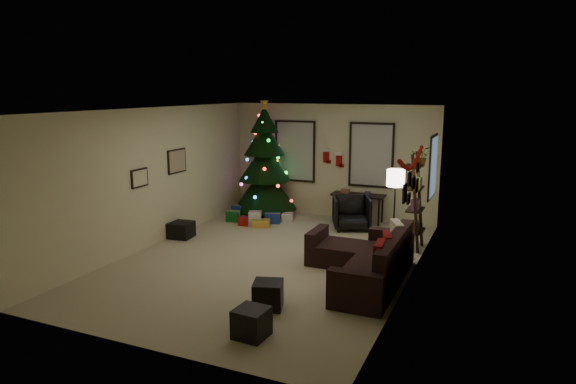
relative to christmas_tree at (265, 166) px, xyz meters
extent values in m
plane|color=#BBAF8E|center=(1.57, -3.04, -1.19)|extent=(7.00, 7.00, 0.00)
plane|color=white|center=(1.57, -3.04, 1.51)|extent=(7.00, 7.00, 0.00)
plane|color=beige|center=(1.57, 0.46, 0.16)|extent=(5.00, 0.00, 5.00)
plane|color=beige|center=(1.57, -6.54, 0.16)|extent=(5.00, 0.00, 5.00)
plane|color=beige|center=(-0.93, -3.04, 0.16)|extent=(0.00, 7.00, 7.00)
plane|color=beige|center=(4.07, -3.04, 0.16)|extent=(0.00, 7.00, 7.00)
cube|color=#728CB2|center=(0.62, 0.43, 0.36)|extent=(0.94, 0.02, 1.35)
cube|color=beige|center=(0.62, 0.43, 0.36)|extent=(0.94, 0.03, 1.35)
cube|color=#728CB2|center=(2.52, 0.43, 0.36)|extent=(0.94, 0.02, 1.35)
cube|color=beige|center=(2.52, 0.43, 0.36)|extent=(0.94, 0.03, 1.35)
cube|color=#728CB2|center=(4.04, -0.49, 0.31)|extent=(0.05, 0.27, 1.17)
cube|color=beige|center=(4.04, -0.49, 0.31)|extent=(0.05, 0.45, 1.17)
cylinder|color=black|center=(0.00, 0.00, -1.02)|extent=(0.11, 0.11, 0.34)
cone|color=black|center=(0.00, 0.00, -0.51)|extent=(1.55, 1.55, 1.08)
cone|color=black|center=(0.00, 0.00, 0.12)|extent=(1.27, 1.27, 0.91)
cone|color=black|center=(0.00, 0.00, 0.69)|extent=(1.00, 1.00, 0.80)
cone|color=black|center=(0.00, 0.00, 1.14)|extent=(0.68, 0.68, 0.63)
cylinder|color=maroon|center=(0.00, 0.00, -1.17)|extent=(1.25, 1.25, 0.05)
cube|color=navy|center=(-0.48, -0.49, -1.05)|extent=(0.26, 0.26, 0.28)
cube|color=silver|center=(0.22, -0.99, -1.04)|extent=(0.28, 0.25, 0.30)
cube|color=gold|center=(0.42, -1.09, -1.12)|extent=(0.40, 0.30, 0.15)
cube|color=maroon|center=(0.02, -1.14, -1.09)|extent=(0.22, 0.22, 0.20)
cube|color=#14591E|center=(-0.38, -0.94, -1.07)|extent=(0.30, 0.22, 0.25)
cube|color=navy|center=(0.52, -0.69, -1.08)|extent=(0.35, 0.28, 0.22)
cube|color=silver|center=(0.77, -0.39, -1.10)|extent=(0.25, 0.30, 0.18)
cube|color=black|center=(3.60, -3.40, -1.01)|extent=(0.79, 2.11, 0.37)
cube|color=black|center=(3.90, -3.40, -0.59)|extent=(0.20, 2.11, 0.46)
cube|color=black|center=(3.60, -4.55, -0.90)|extent=(0.79, 0.20, 0.58)
cube|color=black|center=(3.60, -2.24, -0.90)|extent=(0.79, 0.20, 0.58)
cube|color=black|center=(2.83, -2.74, -1.01)|extent=(0.75, 0.79, 0.37)
cube|color=black|center=(2.37, -2.74, -0.90)|extent=(0.18, 0.79, 0.58)
cube|color=maroon|center=(3.78, -3.94, -0.55)|extent=(0.15, 0.44, 0.44)
cube|color=maroon|center=(3.78, -3.45, -0.55)|extent=(0.23, 0.44, 0.43)
cube|color=beige|center=(3.78, -2.71, -0.56)|extent=(0.31, 0.48, 0.46)
cube|color=black|center=(2.44, -4.91, -1.00)|extent=(0.51, 0.51, 0.38)
cube|color=black|center=(2.62, -5.77, -1.01)|extent=(0.42, 0.42, 0.37)
cube|color=black|center=(2.30, 0.18, -0.55)|extent=(1.22, 0.44, 0.04)
cylinder|color=black|center=(1.77, 0.01, -0.89)|extent=(0.04, 0.04, 0.61)
cylinder|color=black|center=(1.77, 0.36, -0.89)|extent=(0.04, 0.04, 0.61)
cylinder|color=black|center=(2.84, 0.01, -0.89)|extent=(0.04, 0.04, 0.61)
cylinder|color=black|center=(2.84, 0.36, -0.89)|extent=(0.04, 0.04, 0.61)
imported|color=black|center=(2.34, -0.47, -0.82)|extent=(0.93, 0.90, 0.74)
cube|color=black|center=(3.89, -1.61, -0.25)|extent=(0.05, 0.05, 1.87)
cube|color=black|center=(3.89, -1.11, -0.25)|extent=(0.05, 0.05, 1.87)
cube|color=black|center=(3.86, -1.36, -0.83)|extent=(0.30, 0.52, 0.03)
cube|color=black|center=(3.86, -1.36, -0.41)|extent=(0.30, 0.52, 0.03)
cube|color=black|center=(3.86, -1.36, 0.01)|extent=(0.30, 0.52, 0.03)
cube|color=black|center=(3.86, -1.36, 0.42)|extent=(0.30, 0.52, 0.03)
imported|color=#4C4C4C|center=(3.87, -1.06, 0.64)|extent=(0.52, 0.46, 0.52)
cylinder|color=black|center=(3.52, -1.67, -1.18)|extent=(0.28, 0.28, 0.03)
cylinder|color=black|center=(3.52, -1.67, -0.50)|extent=(0.03, 0.03, 1.33)
cylinder|color=white|center=(3.52, -1.67, 0.23)|extent=(0.33, 0.33, 0.31)
cube|color=black|center=(-0.91, -2.31, 0.38)|extent=(0.04, 0.60, 0.50)
cube|color=tan|center=(-0.91, -2.31, 0.38)|extent=(0.01, 0.54, 0.45)
cube|color=black|center=(-0.91, -3.50, 0.22)|extent=(0.04, 0.45, 0.35)
cube|color=beige|center=(-0.91, -3.50, 0.22)|extent=(0.01, 0.40, 0.31)
cube|color=black|center=(4.05, -3.64, 0.36)|extent=(0.03, 0.22, 0.28)
cube|color=black|center=(4.05, -3.29, 0.51)|extent=(0.03, 0.18, 0.22)
cube|color=black|center=(4.05, -3.29, 0.21)|extent=(0.03, 0.20, 0.16)
cube|color=black|center=(4.05, -2.94, 0.39)|extent=(0.03, 0.26, 0.20)
cube|color=black|center=(4.05, -2.59, 0.29)|extent=(0.03, 0.18, 0.24)
cube|color=black|center=(4.05, -2.59, 0.59)|extent=(0.03, 0.16, 0.16)
cube|color=#990F0C|center=(1.42, 0.44, 0.27)|extent=(0.14, 0.04, 0.30)
cube|color=white|center=(1.42, 0.44, 0.42)|extent=(0.16, 0.05, 0.08)
cube|color=#990F0C|center=(1.49, 0.44, 0.14)|extent=(0.10, 0.04, 0.08)
cube|color=#990F0C|center=(1.75, 0.41, 0.20)|extent=(0.14, 0.04, 0.30)
cube|color=white|center=(1.75, 0.41, 0.35)|extent=(0.16, 0.05, 0.08)
cube|color=#990F0C|center=(1.82, 0.41, 0.07)|extent=(0.10, 0.04, 0.08)
cube|color=black|center=(-0.82, -2.53, -1.03)|extent=(0.71, 0.51, 0.33)
camera|label=1|loc=(5.36, -10.95, 1.86)|focal=31.55mm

